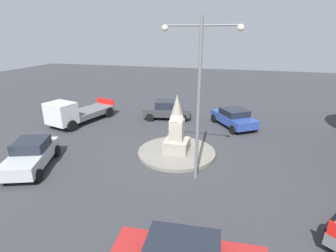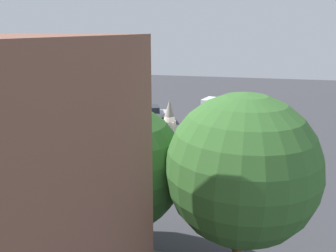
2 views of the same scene
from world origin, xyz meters
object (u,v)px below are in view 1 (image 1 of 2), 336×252
Objects in this scene: streetlamp at (199,87)px; car_blue_parked_left at (234,117)px; monument at (177,129)px; car_dark_grey_waiting at (167,109)px; car_silver_near_island at (31,155)px; truck_white_parked_right at (74,113)px.

car_blue_parked_left is at bearing 79.69° from streetlamp.
car_blue_parked_left is at bearing 62.39° from monument.
monument reaches higher than car_dark_grey_waiting.
car_blue_parked_left is (1.52, 8.37, -3.88)m from streetlamp.
car_dark_grey_waiting reaches higher than car_silver_near_island.
monument is at bearing -69.84° from car_dark_grey_waiting.
monument is 0.84× the size of car_dark_grey_waiting.
streetlamp reaches higher than truck_white_parked_right.
monument is at bearing -19.19° from truck_white_parked_right.
car_silver_near_island is 1.07× the size of car_dark_grey_waiting.
car_blue_parked_left is 12.43m from truck_white_parked_right.
streetlamp is at bearing -57.33° from monument.
truck_white_parked_right is (-1.93, 6.82, 0.17)m from car_silver_near_island.
car_silver_near_island reaches higher than car_blue_parked_left.
monument is 6.73m from car_blue_parked_left.
streetlamp reaches higher than car_dark_grey_waiting.
streetlamp is 9.55m from car_silver_near_island.
monument reaches higher than truck_white_parked_right.
truck_white_parked_right reaches higher than car_blue_parked_left.
streetlamp reaches higher than car_blue_parked_left.
truck_white_parked_right is (-12.11, -2.78, 0.21)m from car_blue_parked_left.
monument is at bearing 122.67° from streetlamp.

